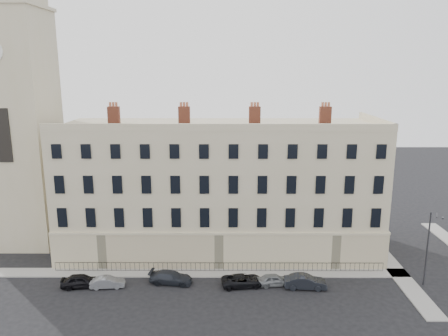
{
  "coord_description": "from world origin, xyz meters",
  "views": [
    {
      "loc": [
        -5.34,
        -37.54,
        21.37
      ],
      "look_at": [
        -5.47,
        10.0,
        10.33
      ],
      "focal_mm": 35.0,
      "sensor_mm": 36.0,
      "label": 1
    }
  ],
  "objects_px": {
    "car_a": "(81,281)",
    "car_f": "(305,282)",
    "car_d": "(243,281)",
    "car_c": "(171,277)",
    "car_e": "(274,280)",
    "streetlamp": "(428,246)",
    "car_b": "(108,282)"
  },
  "relations": [
    {
      "from": "car_e",
      "to": "car_f",
      "type": "height_order",
      "value": "car_f"
    },
    {
      "from": "car_a",
      "to": "car_c",
      "type": "xyz_separation_m",
      "value": [
        8.81,
        0.81,
        -0.03
      ]
    },
    {
      "from": "car_e",
      "to": "streetlamp",
      "type": "distance_m",
      "value": 15.51
    },
    {
      "from": "car_d",
      "to": "car_f",
      "type": "height_order",
      "value": "car_f"
    },
    {
      "from": "car_c",
      "to": "streetlamp",
      "type": "height_order",
      "value": "streetlamp"
    },
    {
      "from": "car_f",
      "to": "car_e",
      "type": "bearing_deg",
      "value": 82.04
    },
    {
      "from": "car_e",
      "to": "streetlamp",
      "type": "height_order",
      "value": "streetlamp"
    },
    {
      "from": "car_a",
      "to": "car_b",
      "type": "height_order",
      "value": "car_a"
    },
    {
      "from": "car_a",
      "to": "streetlamp",
      "type": "xyz_separation_m",
      "value": [
        34.28,
        0.48,
        3.58
      ]
    },
    {
      "from": "car_a",
      "to": "car_f",
      "type": "bearing_deg",
      "value": -98.14
    },
    {
      "from": "car_c",
      "to": "car_d",
      "type": "bearing_deg",
      "value": -86.82
    },
    {
      "from": "car_d",
      "to": "streetlamp",
      "type": "height_order",
      "value": "streetlamp"
    },
    {
      "from": "car_f",
      "to": "streetlamp",
      "type": "relative_size",
      "value": 0.54
    },
    {
      "from": "car_b",
      "to": "car_c",
      "type": "distance_m",
      "value": 6.24
    },
    {
      "from": "car_a",
      "to": "streetlamp",
      "type": "height_order",
      "value": "streetlamp"
    },
    {
      "from": "car_b",
      "to": "car_d",
      "type": "relative_size",
      "value": 0.79
    },
    {
      "from": "car_c",
      "to": "car_a",
      "type": "bearing_deg",
      "value": 102.9
    },
    {
      "from": "car_f",
      "to": "streetlamp",
      "type": "height_order",
      "value": "streetlamp"
    },
    {
      "from": "car_b",
      "to": "car_e",
      "type": "xyz_separation_m",
      "value": [
        16.57,
        0.5,
        0.04
      ]
    },
    {
      "from": "car_a",
      "to": "streetlamp",
      "type": "bearing_deg",
      "value": -96.88
    },
    {
      "from": "car_c",
      "to": "car_e",
      "type": "distance_m",
      "value": 10.4
    },
    {
      "from": "car_f",
      "to": "car_d",
      "type": "bearing_deg",
      "value": 89.27
    },
    {
      "from": "car_b",
      "to": "car_a",
      "type": "bearing_deg",
      "value": 81.25
    },
    {
      "from": "car_a",
      "to": "car_e",
      "type": "xyz_separation_m",
      "value": [
        19.21,
        0.41,
        -0.07
      ]
    },
    {
      "from": "car_f",
      "to": "car_b",
      "type": "bearing_deg",
      "value": 92.91
    },
    {
      "from": "car_b",
      "to": "car_f",
      "type": "relative_size",
      "value": 0.81
    },
    {
      "from": "car_a",
      "to": "car_e",
      "type": "height_order",
      "value": "car_a"
    },
    {
      "from": "car_c",
      "to": "car_e",
      "type": "bearing_deg",
      "value": -84.53
    },
    {
      "from": "car_c",
      "to": "car_f",
      "type": "distance_m",
      "value": 13.43
    },
    {
      "from": "car_c",
      "to": "car_d",
      "type": "xyz_separation_m",
      "value": [
        7.24,
        -0.57,
        -0.04
      ]
    },
    {
      "from": "car_d",
      "to": "car_f",
      "type": "xyz_separation_m",
      "value": [
        6.15,
        -0.42,
        0.09
      ]
    },
    {
      "from": "car_a",
      "to": "car_f",
      "type": "relative_size",
      "value": 0.94
    }
  ]
}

